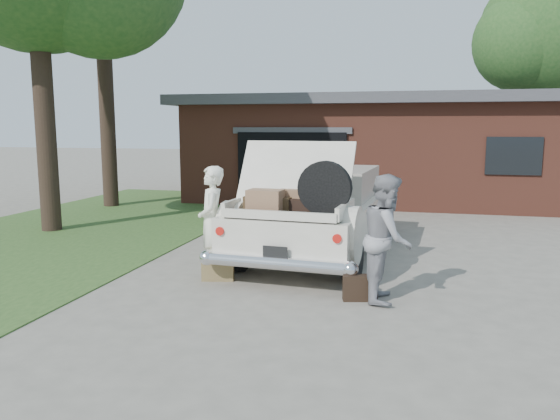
# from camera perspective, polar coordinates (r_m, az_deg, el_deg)

# --- Properties ---
(ground) EXTENTS (90.00, 90.00, 0.00)m
(ground) POSITION_cam_1_polar(r_m,az_deg,el_deg) (8.09, -1.04, -8.36)
(ground) COLOR gray
(ground) RESTS_ON ground
(grass_strip) EXTENTS (6.00, 16.00, 0.02)m
(grass_strip) POSITION_cam_1_polar(r_m,az_deg,el_deg) (13.10, -21.32, -2.26)
(grass_strip) COLOR #2D4C1E
(grass_strip) RESTS_ON ground
(house) EXTENTS (12.80, 7.80, 3.30)m
(house) POSITION_cam_1_polar(r_m,az_deg,el_deg) (18.98, 10.95, 6.48)
(house) COLOR brown
(house) RESTS_ON ground
(tree_right) EXTENTS (6.42, 5.58, 8.93)m
(tree_right) POSITION_cam_1_polar(r_m,az_deg,el_deg) (25.89, 26.47, 15.66)
(tree_right) COLOR #38281E
(tree_right) RESTS_ON ground
(sedan) EXTENTS (2.51, 5.68, 2.14)m
(sedan) POSITION_cam_1_polar(r_m,az_deg,el_deg) (10.33, 4.23, 0.04)
(sedan) COLOR silver
(sedan) RESTS_ON ground
(woman_left) EXTENTS (0.61, 0.75, 1.76)m
(woman_left) POSITION_cam_1_polar(r_m,az_deg,el_deg) (8.70, -7.16, -1.22)
(woman_left) COLOR white
(woman_left) RESTS_ON ground
(woman_right) EXTENTS (0.69, 0.87, 1.75)m
(woman_right) POSITION_cam_1_polar(r_m,az_deg,el_deg) (7.58, 11.13, -2.87)
(woman_right) COLOR gray
(woman_right) RESTS_ON ground
(suitcase_left) EXTENTS (0.52, 0.26, 0.38)m
(suitcase_left) POSITION_cam_1_polar(r_m,az_deg,el_deg) (8.57, -6.52, -6.10)
(suitcase_left) COLOR olive
(suitcase_left) RESTS_ON ground
(suitcase_right) EXTENTS (0.49, 0.26, 0.36)m
(suitcase_right) POSITION_cam_1_polar(r_m,az_deg,el_deg) (7.65, 8.36, -8.05)
(suitcase_right) COLOR black
(suitcase_right) RESTS_ON ground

